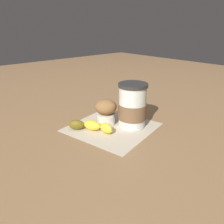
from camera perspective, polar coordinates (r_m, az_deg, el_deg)
The scene contains 5 objects.
ground_plane at distance 0.74m, azimuth -0.00°, elevation -4.00°, with size 3.00×3.00×0.00m, color #936D47.
paper_napkin at distance 0.74m, azimuth -0.00°, elevation -3.95°, with size 0.26×0.26×0.00m, color beige.
coffee_cup at distance 0.72m, azimuth 5.33°, elevation 1.38°, with size 0.10×0.10×0.15m.
muffin at distance 0.74m, azimuth -1.93°, elevation 0.15°, with size 0.07×0.07×0.09m.
banana at distance 0.71m, azimuth -5.37°, elevation -3.62°, with size 0.10×0.14×0.03m.
Camera 1 is at (0.45, 0.49, 0.32)m, focal length 35.00 mm.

